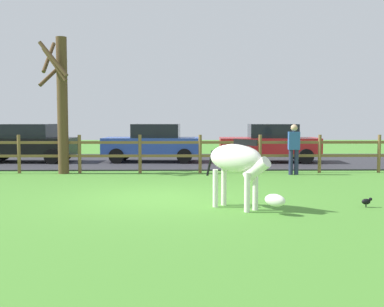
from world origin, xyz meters
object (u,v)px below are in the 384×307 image
Objects in this scene: parked_car_red at (270,143)px; parked_car_black at (27,143)px; bare_tree at (61,100)px; visitor_near_fence at (294,147)px; crow_on_grass at (367,201)px; zebra at (239,163)px; parked_car_blue at (154,143)px.

parked_car_black is (-9.96, 0.20, 0.00)m from parked_car_red.
parked_car_black is at bearing 122.76° from bare_tree.
crow_on_grass is at bearing -88.15° from visitor_near_fence.
bare_tree is 8.28m from zebra.
visitor_near_fence is at bearing -3.39° from bare_tree.
zebra is (5.15, -6.30, -1.50)m from bare_tree.
parked_car_red reaches higher than zebra.
parked_car_red is at bearing 25.05° from bare_tree.
zebra is at bearing -103.75° from parked_car_red.
visitor_near_fence is at bearing 67.08° from zebra.
parked_car_blue is (-5.02, 9.94, 0.72)m from crow_on_grass.
parked_car_blue is at bearing 103.18° from zebra.
bare_tree reaches higher than parked_car_black.
zebra is 10.35m from parked_car_blue.
bare_tree is 7.79m from visitor_near_fence.
parked_car_black is at bearing 157.35° from visitor_near_fence.
crow_on_grass is 0.13× the size of visitor_near_fence.
visitor_near_fence reaches higher than parked_car_black.
crow_on_grass is 9.73m from parked_car_red.
bare_tree is at bearing -154.95° from parked_car_red.
parked_car_blue is at bearing 0.44° from parked_car_black.
parked_car_blue and parked_car_black have the same top height.
visitor_near_fence is at bearing 91.85° from crow_on_grass.
parked_car_red is 1.00× the size of parked_car_black.
parked_car_black reaches higher than zebra.
parked_car_black is (-10.21, 9.90, 0.72)m from crow_on_grass.
zebra is 2.78m from crow_on_grass.
bare_tree is 4.95m from parked_car_blue.
parked_car_blue is (-4.77, 0.24, 0.00)m from parked_car_red.
zebra is at bearing -177.09° from crow_on_grass.
parked_car_black is 10.86m from visitor_near_fence.
parked_car_red is at bearing -1.15° from parked_car_black.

